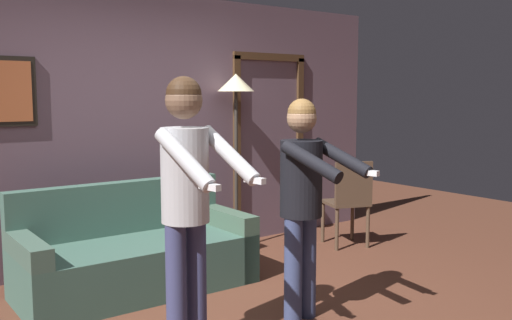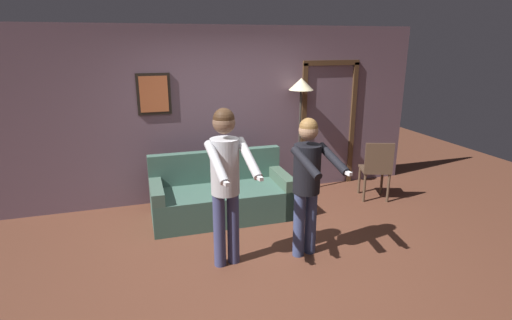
{
  "view_description": "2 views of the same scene",
  "coord_description": "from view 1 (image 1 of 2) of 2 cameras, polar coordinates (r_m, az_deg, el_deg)",
  "views": [
    {
      "loc": [
        -2.18,
        -3.1,
        1.63
      ],
      "look_at": [
        0.17,
        0.07,
        1.17
      ],
      "focal_mm": 40.0,
      "sensor_mm": 36.0,
      "label": 1
    },
    {
      "loc": [
        -1.33,
        -3.87,
        2.37
      ],
      "look_at": [
        -0.13,
        -0.09,
        1.19
      ],
      "focal_mm": 28.0,
      "sensor_mm": 36.0,
      "label": 2
    }
  ],
  "objects": [
    {
      "name": "back_wall_assembly",
      "position": [
        5.58,
        -13.33,
        3.07
      ],
      "size": [
        6.4,
        0.1,
        2.6
      ],
      "color": "#68505E",
      "rests_on": "ground_plane"
    },
    {
      "name": "couch",
      "position": [
        4.93,
        -12.01,
        -9.44
      ],
      "size": [
        1.91,
        0.87,
        0.87
      ],
      "color": "#3C5D50",
      "rests_on": "ground_plane"
    },
    {
      "name": "torchiere_lamp",
      "position": [
        5.9,
        -2.02,
        6.08
      ],
      "size": [
        0.38,
        0.38,
        1.84
      ],
      "color": "#332D28",
      "rests_on": "ground_plane"
    },
    {
      "name": "person_standing_left",
      "position": [
        3.56,
        -6.93,
        -2.71
      ],
      "size": [
        0.49,
        0.69,
        1.74
      ],
      "color": "#3B3E69",
      "rests_on": "ground_plane"
    },
    {
      "name": "person_standing_right",
      "position": [
        4.04,
        4.73,
        -3.01
      ],
      "size": [
        0.5,
        0.64,
        1.6
      ],
      "color": "#37426B",
      "rests_on": "ground_plane"
    },
    {
      "name": "dining_chair_distant",
      "position": [
        6.14,
        9.28,
        -3.81
      ],
      "size": [
        0.54,
        0.54,
        0.93
      ],
      "color": "#4C3828",
      "rests_on": "ground_plane"
    }
  ]
}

